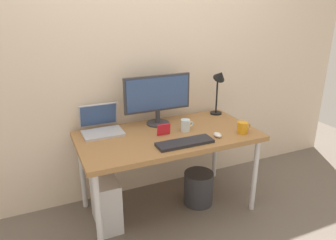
% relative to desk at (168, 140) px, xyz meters
% --- Properties ---
extents(ground_plane, '(6.00, 6.00, 0.00)m').
position_rel_desk_xyz_m(ground_plane, '(0.00, 0.00, -0.65)').
color(ground_plane, '#665B51').
extents(back_wall, '(4.40, 0.04, 2.60)m').
position_rel_desk_xyz_m(back_wall, '(0.00, 0.43, 0.65)').
color(back_wall, beige).
rests_on(back_wall, ground_plane).
extents(desk, '(1.45, 0.75, 0.71)m').
position_rel_desk_xyz_m(desk, '(0.00, 0.00, 0.00)').
color(desk, olive).
rests_on(desk, ground_plane).
extents(monitor, '(0.59, 0.20, 0.43)m').
position_rel_desk_xyz_m(monitor, '(0.01, 0.24, 0.31)').
color(monitor, '#333338').
rests_on(monitor, desk).
extents(laptop, '(0.32, 0.28, 0.22)m').
position_rel_desk_xyz_m(laptop, '(-0.48, 0.26, 0.11)').
color(laptop, '#B2B2B7').
rests_on(laptop, desk).
extents(desk_lamp, '(0.11, 0.16, 0.45)m').
position_rel_desk_xyz_m(desk_lamp, '(0.62, 0.24, 0.37)').
color(desk_lamp, black).
rests_on(desk_lamp, desk).
extents(keyboard, '(0.44, 0.14, 0.02)m').
position_rel_desk_xyz_m(keyboard, '(0.03, -0.23, 0.07)').
color(keyboard, '#232328').
rests_on(keyboard, desk).
extents(mouse, '(0.06, 0.09, 0.03)m').
position_rel_desk_xyz_m(mouse, '(0.33, -0.21, 0.07)').
color(mouse, silver).
rests_on(mouse, desk).
extents(coffee_mug, '(0.12, 0.09, 0.09)m').
position_rel_desk_xyz_m(coffee_mug, '(0.56, -0.23, 0.10)').
color(coffee_mug, orange).
rests_on(coffee_mug, desk).
extents(glass_cup, '(0.11, 0.08, 0.10)m').
position_rel_desk_xyz_m(glass_cup, '(0.16, 0.00, 0.11)').
color(glass_cup, silver).
rests_on(glass_cup, desk).
extents(photo_frame, '(0.11, 0.03, 0.09)m').
position_rel_desk_xyz_m(photo_frame, '(-0.04, -0.01, 0.11)').
color(photo_frame, red).
rests_on(photo_frame, desk).
extents(computer_tower, '(0.18, 0.36, 0.42)m').
position_rel_desk_xyz_m(computer_tower, '(-0.54, 0.00, -0.44)').
color(computer_tower, silver).
rests_on(computer_tower, ground_plane).
extents(wastebasket, '(0.26, 0.26, 0.30)m').
position_rel_desk_xyz_m(wastebasket, '(0.28, -0.04, -0.50)').
color(wastebasket, '#333338').
rests_on(wastebasket, ground_plane).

